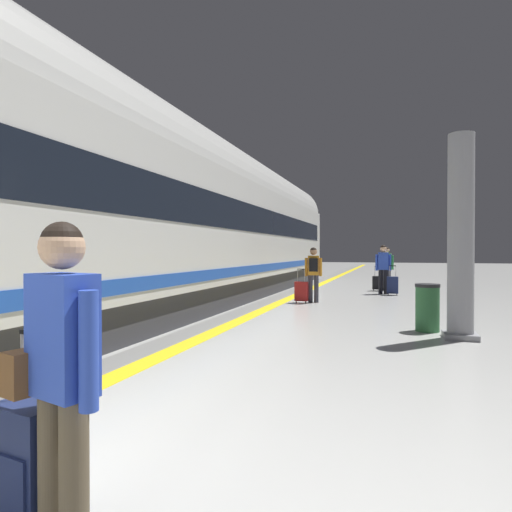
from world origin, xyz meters
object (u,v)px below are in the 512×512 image
platform_pillar (461,241)px  waste_bin (427,307)px  traveller_foreground (60,366)px  rolling_suitcase_foreground (25,465)px  passenger_mid (387,265)px  suitcase_near (301,291)px  suitcase_mid (378,283)px  passenger_near (313,270)px  suitcase_far (393,285)px  high_speed_train (166,212)px  passenger_far (383,266)px

platform_pillar → waste_bin: 1.48m
traveller_foreground → waste_bin: traveller_foreground is taller
rolling_suitcase_foreground → passenger_mid: size_ratio=0.65×
suitcase_near → rolling_suitcase_foreground: bearing=-86.1°
rolling_suitcase_foreground → suitcase_mid: (1.28, 15.74, -0.07)m
passenger_near → suitcase_mid: bearing=69.6°
suitcase_far → platform_pillar: platform_pillar is taller
suitcase_near → suitcase_mid: (2.02, 4.75, -0.03)m
high_speed_train → suitcase_far: 8.54m
high_speed_train → passenger_near: high_speed_train is taller
suitcase_near → high_speed_train: bearing=-132.2°
suitcase_mid → platform_pillar: 9.42m
suitcase_mid → suitcase_far: suitcase_far is taller
passenger_near → passenger_mid: bearing=67.6°
rolling_suitcase_foreground → suitcase_far: size_ratio=1.06×
high_speed_train → suitcase_far: high_speed_train is taller
traveller_foreground → waste_bin: bearing=73.4°
suitcase_mid → traveller_foreground: bearing=-93.4°
traveller_foreground → platform_pillar: size_ratio=0.47×
high_speed_train → passenger_far: (5.05, 6.62, -1.48)m
passenger_far → passenger_mid: bearing=86.8°
high_speed_train → waste_bin: bearing=-7.0°
passenger_far → suitcase_far: passenger_far is taller
traveller_foreground → rolling_suitcase_foreground: size_ratio=1.53×
traveller_foreground → passenger_near: size_ratio=1.02×
passenger_near → passenger_mid: (2.02, 4.89, 0.01)m
passenger_near → suitcase_mid: (1.70, 4.56, -0.67)m
high_speed_train → suitcase_far: size_ratio=29.74×
passenger_near → platform_pillar: platform_pillar is taller
suitcase_near → passenger_mid: size_ratio=0.60×
suitcase_mid → suitcase_far: bearing=-70.4°
suitcase_mid → passenger_far: size_ratio=0.54×
high_speed_train → waste_bin: (6.04, -0.74, -2.05)m
passenger_far → passenger_near: bearing=-120.0°
suitcase_far → waste_bin: bearing=-84.5°
rolling_suitcase_foreground → platform_pillar: bearing=65.4°
rolling_suitcase_foreground → suitcase_mid: rolling_suitcase_foreground is taller
rolling_suitcase_foreground → traveller_foreground: bearing=-18.6°
waste_bin → suitcase_far: bearing=95.5°
suitcase_near → platform_pillar: (3.75, -4.40, 1.38)m
passenger_far → high_speed_train: bearing=-127.3°
suitcase_mid → waste_bin: bearing=-81.9°
waste_bin → rolling_suitcase_foreground: bearing=-109.3°
suitcase_near → passenger_far: size_ratio=0.58×
traveller_foreground → rolling_suitcase_foreground: bearing=161.4°
passenger_mid → platform_pillar: bearing=-81.5°
passenger_far → suitcase_far: bearing=-45.9°
traveller_foreground → rolling_suitcase_foreground: traveller_foreground is taller
rolling_suitcase_foreground → suitcase_far: (1.83, 14.18, -0.03)m
traveller_foreground → waste_bin: 7.60m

